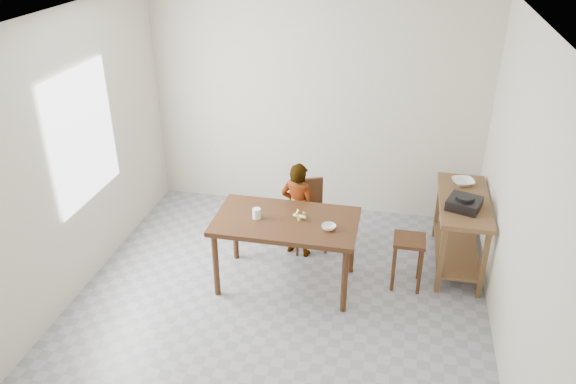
% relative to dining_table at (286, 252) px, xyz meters
% --- Properties ---
extents(floor, '(4.00, 4.00, 0.04)m').
position_rel_dining_table_xyz_m(floor, '(0.00, -0.30, -0.40)').
color(floor, gray).
rests_on(floor, ground).
extents(ceiling, '(4.00, 4.00, 0.04)m').
position_rel_dining_table_xyz_m(ceiling, '(0.00, -0.30, 2.35)').
color(ceiling, white).
rests_on(ceiling, wall_back).
extents(wall_back, '(4.00, 0.04, 2.70)m').
position_rel_dining_table_xyz_m(wall_back, '(0.00, 1.72, 0.98)').
color(wall_back, beige).
rests_on(wall_back, ground).
extents(wall_front, '(4.00, 0.04, 2.70)m').
position_rel_dining_table_xyz_m(wall_front, '(0.00, -2.32, 0.98)').
color(wall_front, beige).
rests_on(wall_front, ground).
extents(wall_left, '(0.04, 4.00, 2.70)m').
position_rel_dining_table_xyz_m(wall_left, '(-2.02, -0.30, 0.98)').
color(wall_left, beige).
rests_on(wall_left, ground).
extents(wall_right, '(0.04, 4.00, 2.70)m').
position_rel_dining_table_xyz_m(wall_right, '(2.02, -0.30, 0.98)').
color(wall_right, beige).
rests_on(wall_right, ground).
extents(window_pane, '(0.02, 1.10, 1.30)m').
position_rel_dining_table_xyz_m(window_pane, '(-1.97, -0.10, 1.12)').
color(window_pane, white).
rests_on(window_pane, wall_left).
extents(dining_table, '(1.40, 0.80, 0.75)m').
position_rel_dining_table_xyz_m(dining_table, '(0.00, 0.00, 0.00)').
color(dining_table, '#3C2110').
rests_on(dining_table, floor).
extents(prep_counter, '(0.50, 1.20, 0.80)m').
position_rel_dining_table_xyz_m(prep_counter, '(1.72, 0.70, 0.03)').
color(prep_counter, brown).
rests_on(prep_counter, floor).
extents(child, '(0.45, 0.35, 1.09)m').
position_rel_dining_table_xyz_m(child, '(0.01, 0.57, 0.17)').
color(child, white).
rests_on(child, floor).
extents(dining_chair, '(0.49, 0.49, 0.78)m').
position_rel_dining_table_xyz_m(dining_chair, '(0.11, 0.71, 0.01)').
color(dining_chair, '#3C2110').
rests_on(dining_chair, floor).
extents(stool, '(0.31, 0.31, 0.55)m').
position_rel_dining_table_xyz_m(stool, '(1.20, 0.22, -0.10)').
color(stool, '#3C2110').
rests_on(stool, floor).
extents(glass_tumbler, '(0.10, 0.10, 0.10)m').
position_rel_dining_table_xyz_m(glass_tumbler, '(-0.28, -0.03, 0.43)').
color(glass_tumbler, white).
rests_on(glass_tumbler, dining_table).
extents(small_bowl, '(0.15, 0.15, 0.04)m').
position_rel_dining_table_xyz_m(small_bowl, '(0.43, -0.10, 0.40)').
color(small_bowl, white).
rests_on(small_bowl, dining_table).
extents(banana, '(0.18, 0.16, 0.05)m').
position_rel_dining_table_xyz_m(banana, '(0.13, 0.05, 0.40)').
color(banana, gold).
rests_on(banana, dining_table).
extents(serving_bowl, '(0.28, 0.28, 0.06)m').
position_rel_dining_table_xyz_m(serving_bowl, '(1.72, 1.04, 0.45)').
color(serving_bowl, white).
rests_on(serving_bowl, prep_counter).
extents(gas_burner, '(0.39, 0.39, 0.10)m').
position_rel_dining_table_xyz_m(gas_burner, '(1.70, 0.50, 0.48)').
color(gas_burner, black).
rests_on(gas_burner, prep_counter).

